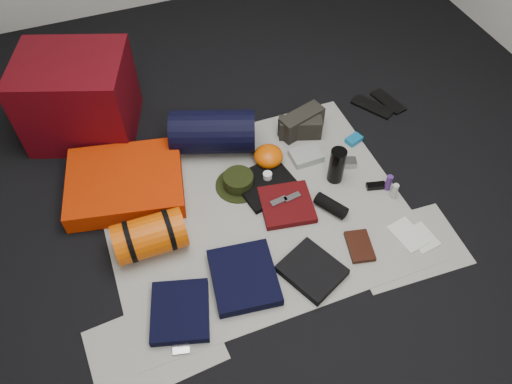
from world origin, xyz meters
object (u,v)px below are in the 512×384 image
object	(u,v)px
water_bottle	(337,165)
paperback_book	(360,246)
navy_duffel	(213,132)
red_cabinet	(78,97)
stuff_sack	(150,236)
sleeping_pad	(125,183)
compact_camera	(347,163)

from	to	relation	value
water_bottle	paperback_book	world-z (taller)	water_bottle
navy_duffel	red_cabinet	bearing A→B (deg)	167.04
stuff_sack	paperback_book	size ratio (longest dim) A/B	1.90
water_bottle	paperback_book	distance (m)	0.49
water_bottle	red_cabinet	bearing A→B (deg)	143.49
sleeping_pad	paperback_book	distance (m)	1.32
navy_duffel	stuff_sack	bearing A→B (deg)	-112.21
paperback_book	red_cabinet	bearing A→B (deg)	142.43
compact_camera	paperback_book	size ratio (longest dim) A/B	0.56
paperback_book	stuff_sack	bearing A→B (deg)	171.57
sleeping_pad	water_bottle	world-z (taller)	water_bottle
red_cabinet	paperback_book	bearing A→B (deg)	-30.38
red_cabinet	sleeping_pad	size ratio (longest dim) A/B	0.97
sleeping_pad	paperback_book	size ratio (longest dim) A/B	3.39
stuff_sack	water_bottle	size ratio (longest dim) A/B	1.57
paperback_book	water_bottle	bearing A→B (deg)	91.70
red_cabinet	sleeping_pad	world-z (taller)	red_cabinet
red_cabinet	paperback_book	world-z (taller)	red_cabinet
sleeping_pad	compact_camera	bearing A→B (deg)	-12.71
paperback_book	navy_duffel	bearing A→B (deg)	129.35
water_bottle	navy_duffel	bearing A→B (deg)	139.62
water_bottle	compact_camera	distance (m)	0.16
sleeping_pad	stuff_sack	xyz separation A→B (m)	(0.04, -0.43, 0.05)
navy_duffel	paperback_book	world-z (taller)	navy_duffel
sleeping_pad	stuff_sack	size ratio (longest dim) A/B	1.78
water_bottle	compact_camera	bearing A→B (deg)	30.55
stuff_sack	compact_camera	bearing A→B (deg)	7.22
sleeping_pad	navy_duffel	world-z (taller)	navy_duffel
red_cabinet	compact_camera	xyz separation A→B (m)	(1.37, -0.86, -0.23)
stuff_sack	water_bottle	bearing A→B (deg)	4.45
sleeping_pad	water_bottle	bearing A→B (deg)	-17.13
navy_duffel	water_bottle	world-z (taller)	navy_duffel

